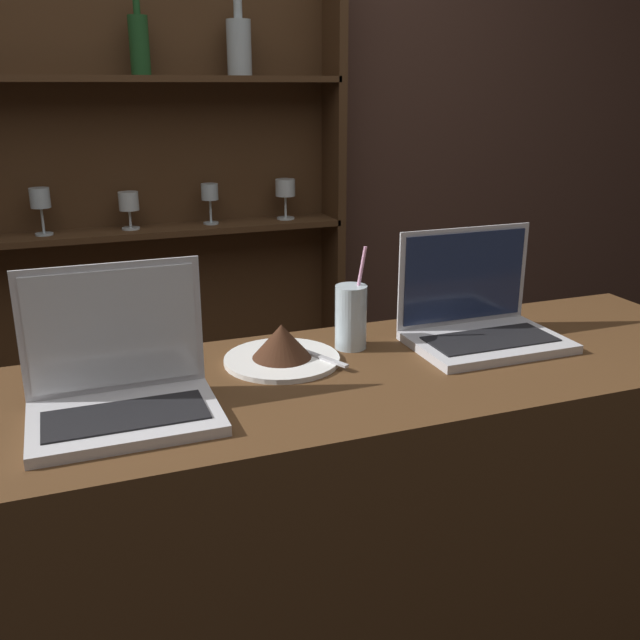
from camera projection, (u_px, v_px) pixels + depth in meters
name	position (u px, v px, depth m)	size (l,w,h in m)	color
bar_counter	(276.00, 608.00, 1.44)	(1.98, 0.51, 0.99)	#4C3019
back_wall	(152.00, 134.00, 2.37)	(7.00, 0.06, 2.70)	#4C3328
back_shelf	(131.00, 246.00, 2.38)	(1.45, 0.18, 1.90)	#472D19
laptop_near	(120.00, 382.00, 1.15)	(0.30, 0.20, 0.24)	silver
laptop_far	(478.00, 317.00, 1.49)	(0.31, 0.21, 0.23)	silver
cake_plate	(282.00, 348.00, 1.38)	(0.23, 0.23, 0.08)	white
water_glass	(351.00, 317.00, 1.44)	(0.07, 0.06, 0.21)	silver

